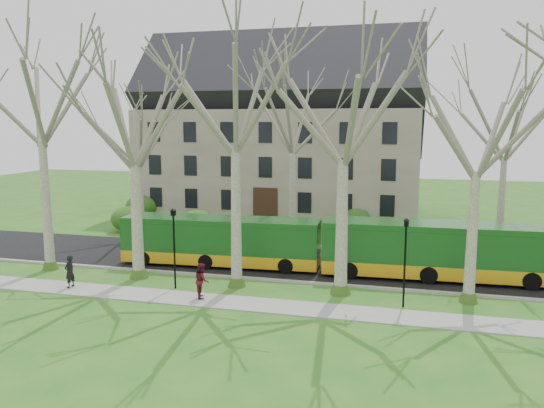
{
  "coord_description": "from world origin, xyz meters",
  "views": [
    {
      "loc": [
        5.87,
        -26.52,
        8.95
      ],
      "look_at": [
        -1.61,
        3.0,
        4.19
      ],
      "focal_mm": 35.0,
      "sensor_mm": 36.0,
      "label": 1
    }
  ],
  "objects_px": {
    "bus_follow": "(440,250)",
    "pedestrian_a": "(70,271)",
    "bus_lead": "(221,241)",
    "pedestrian_b": "(202,280)"
  },
  "relations": [
    {
      "from": "bus_lead",
      "to": "pedestrian_a",
      "type": "bearing_deg",
      "value": -137.88
    },
    {
      "from": "bus_lead",
      "to": "pedestrian_b",
      "type": "bearing_deg",
      "value": -82.01
    },
    {
      "from": "bus_follow",
      "to": "pedestrian_a",
      "type": "distance_m",
      "value": 20.58
    },
    {
      "from": "bus_lead",
      "to": "pedestrian_a",
      "type": "relative_size",
      "value": 6.93
    },
    {
      "from": "bus_follow",
      "to": "pedestrian_a",
      "type": "bearing_deg",
      "value": -163.07
    },
    {
      "from": "bus_lead",
      "to": "bus_follow",
      "type": "height_order",
      "value": "bus_follow"
    },
    {
      "from": "pedestrian_a",
      "to": "pedestrian_b",
      "type": "xyz_separation_m",
      "value": [
        7.55,
        0.17,
        0.01
      ]
    },
    {
      "from": "bus_lead",
      "to": "pedestrian_b",
      "type": "relative_size",
      "value": 6.82
    },
    {
      "from": "bus_follow",
      "to": "pedestrian_b",
      "type": "relative_size",
      "value": 7.31
    },
    {
      "from": "pedestrian_b",
      "to": "bus_lead",
      "type": "bearing_deg",
      "value": -13.76
    }
  ]
}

